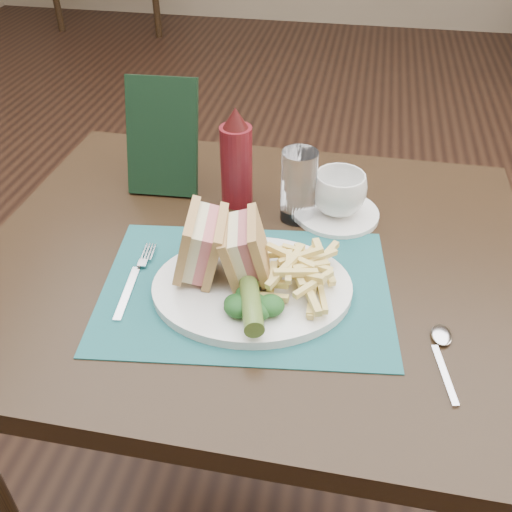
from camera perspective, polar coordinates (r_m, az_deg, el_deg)
The scene contains 17 objects.
floor at distance 1.81m, azimuth 2.91°, elevation -8.97°, with size 7.00×7.00×0.00m, color black.
wall_back at distance 4.92m, azimuth 9.57°, elevation 21.86°, with size 6.00×6.00×0.00m, color gray.
table_main at distance 1.21m, azimuth -0.21°, elevation -13.86°, with size 0.90×0.75×0.75m, color black, non-canonical shape.
placemat at distance 0.87m, azimuth -1.02°, elevation -3.28°, with size 0.44×0.31×0.00m, color #1B5558.
plate at distance 0.86m, azimuth -0.38°, elevation -3.18°, with size 0.30×0.24×0.01m, color white, non-canonical shape.
sandwich_half_a at distance 0.85m, azimuth -6.91°, elevation 1.31°, with size 0.06×0.10×0.09m, color tan, non-canonical shape.
sandwich_half_b at distance 0.84m, azimuth -2.56°, elevation 0.77°, with size 0.06×0.10×0.09m, color tan, non-canonical shape.
kale_garnish at distance 0.80m, azimuth -0.85°, elevation -4.63°, with size 0.11×0.08×0.03m, color #153B18, non-canonical shape.
pickle_spear at distance 0.79m, azimuth -0.52°, elevation -4.49°, with size 0.03×0.03×0.12m, color #486426.
fries_pile at distance 0.84m, azimuth 4.05°, elevation -1.22°, with size 0.18×0.20×0.05m, color #ECD476, non-canonical shape.
fork at distance 0.90m, azimuth -12.10°, elevation -2.17°, with size 0.03×0.17×0.01m, color silver, non-canonical shape.
spoon at distance 0.80m, azimuth 18.27°, elevation -9.71°, with size 0.03×0.15×0.01m, color silver, non-canonical shape.
saucer at distance 1.04m, azimuth 8.08°, elevation 4.22°, with size 0.15×0.15×0.01m, color white.
coffee_cup at distance 1.01m, azimuth 8.29°, elevation 6.22°, with size 0.10×0.10×0.08m, color white.
drinking_glass at distance 0.99m, azimuth 4.28°, elevation 6.99°, with size 0.06×0.06×0.13m, color white.
ketchup_bottle at distance 1.02m, azimuth -1.99°, elevation 9.83°, with size 0.06×0.06×0.19m, color #570E15, non-canonical shape.
check_presenter at distance 1.08m, azimuth -9.36°, elevation 11.64°, with size 0.13×0.01×0.22m, color black.
Camera 1 is at (0.15, -1.23, 1.32)m, focal length 40.00 mm.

